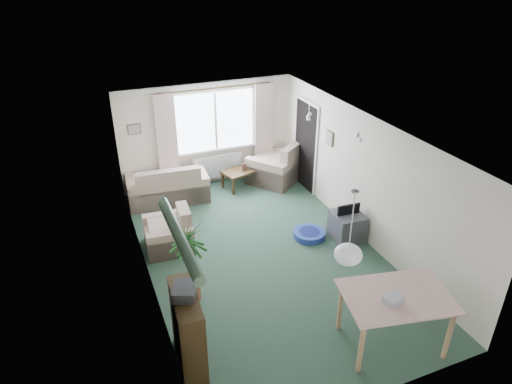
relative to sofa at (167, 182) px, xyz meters
name	(u,v)px	position (x,y,z in m)	size (l,w,h in m)	color
ground	(262,255)	(1.10, -2.75, -0.43)	(6.50, 6.50, 0.00)	#294536
window	(215,121)	(1.30, 0.48, 1.07)	(1.80, 0.03, 1.30)	white
curtain_rod	(215,88)	(1.30, 0.40, 1.84)	(2.60, 0.03, 0.03)	black
curtain_left	(167,139)	(0.15, 0.38, 0.84)	(0.45, 0.08, 2.00)	beige
curtain_right	(264,126)	(2.45, 0.38, 0.84)	(0.45, 0.08, 2.00)	beige
radiator	(218,166)	(1.30, 0.44, -0.03)	(1.20, 0.10, 0.55)	white
doorway	(306,146)	(3.08, -0.55, 0.57)	(0.03, 0.95, 2.00)	black
pendant_lamp	(348,254)	(1.30, -5.05, 1.05)	(0.36, 0.36, 0.36)	white
tinsel_garland	(179,236)	(-0.82, -5.05, 1.85)	(1.60, 1.60, 0.12)	#196626
bauble_cluster_a	(309,114)	(2.40, -1.85, 1.79)	(0.20, 0.20, 0.20)	silver
bauble_cluster_b	(359,133)	(2.70, -3.05, 1.79)	(0.20, 0.20, 0.20)	silver
wall_picture_back	(134,129)	(-0.50, 0.48, 1.12)	(0.28, 0.03, 0.22)	brown
wall_picture_right	(330,138)	(3.08, -1.55, 1.12)	(0.03, 0.24, 0.30)	brown
sofa	(167,182)	(0.00, 0.00, 0.00)	(1.72, 0.91, 0.86)	beige
armchair_corner	(275,162)	(2.57, -0.02, 0.05)	(1.08, 1.02, 0.96)	beige
armchair_left	(168,229)	(-0.40, -1.85, -0.04)	(0.87, 0.83, 0.78)	beige
coffee_table	(243,178)	(1.76, 0.00, -0.22)	(0.94, 0.52, 0.42)	black
photo_frame	(244,167)	(1.78, -0.05, 0.07)	(0.12, 0.02, 0.16)	brown
bookshelf	(188,331)	(-0.74, -4.65, 0.14)	(0.31, 0.93, 1.14)	black
hifi_box	(184,291)	(-0.74, -4.63, 0.78)	(0.28, 0.35, 0.14)	#313035
houseplant	(190,262)	(-0.37, -3.38, 0.26)	(0.59, 0.59, 1.38)	#23561D
dining_table	(392,320)	(1.93, -5.35, -0.02)	(1.32, 0.88, 0.82)	tan
gift_box	(393,300)	(1.80, -5.44, 0.45)	(0.25, 0.18, 0.12)	#B5B5C0
tv_cube	(347,226)	(2.80, -2.85, -0.16)	(0.54, 0.59, 0.54)	#36363A
pet_bed	(309,234)	(2.17, -2.54, -0.37)	(0.61, 0.61, 0.12)	#203A93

